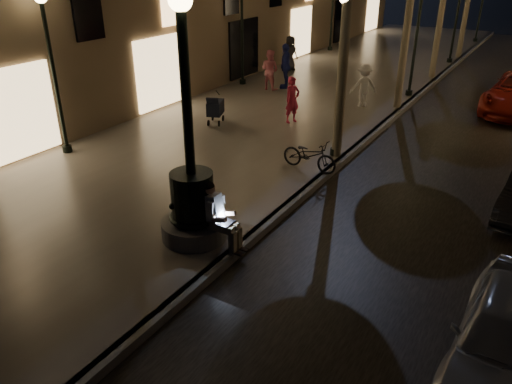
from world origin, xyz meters
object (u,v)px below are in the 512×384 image
Objects in this scene: stroller at (215,108)px; lamp_curb_b at (419,20)px; lamp_left_a at (50,50)px; pedestrian_blue at (285,66)px; pedestrian_dark at (290,53)px; lamp_curb_a at (342,52)px; pedestrian_pink at (270,70)px; pedestrian_white at (364,86)px; fountain_lamppost at (192,195)px; seated_man_laptop at (217,213)px; bicycle at (309,155)px; lamp_left_b at (242,14)px; pedestrian_red at (292,100)px; car_front at (511,338)px; lamp_curb_c at (459,3)px.

lamp_curb_b is at bearing 35.34° from stroller.
pedestrian_blue is (2.01, 10.37, -2.07)m from lamp_left_a.
lamp_left_a reaches higher than pedestrian_blue.
stroller is (2.30, 4.60, -2.46)m from lamp_left_a.
pedestrian_dark is (-6.61, 1.74, -2.19)m from lamp_curb_b.
lamp_curb_a reaches higher than pedestrian_pink.
pedestrian_pink reaches higher than pedestrian_white.
fountain_lamppost is 3.67× the size of seated_man_laptop.
bicycle is (0.52, 4.58, -0.58)m from fountain_lamppost.
pedestrian_blue is at bearing 109.55° from fountain_lamppost.
seated_man_laptop is 14.19m from lamp_curb_b.
stroller is 0.69× the size of bicycle.
lamp_curb_b is at bearing 15.73° from lamp_left_b.
lamp_curb_a reaches higher than seated_man_laptop.
lamp_curb_b is 6.36m from pedestrian_pink.
pedestrian_red is (4.53, -3.85, -2.22)m from lamp_left_b.
bicycle is (2.39, -3.57, -0.38)m from pedestrian_red.
car_front is 2.36× the size of pedestrian_red.
lamp_curb_b is 2.92× the size of pedestrian_white.
lamp_curb_c is at bearing 54.63° from lamp_left_b.
pedestrian_pink is at bearing 76.54° from stroller.
lamp_left_a is at bearing 171.38° from car_front.
pedestrian_red is at bearing 140.15° from lamp_curb_a.
pedestrian_red is (-1.87, 8.15, -0.20)m from fountain_lamppost.
stroller is at bearing -145.47° from pedestrian_dark.
lamp_curb_b is at bearing -147.08° from pedestrian_white.
pedestrian_dark is at bearing 79.53° from stroller.
pedestrian_pink is at bearing 64.47° from pedestrian_red.
fountain_lamppost is 22.10m from lamp_curb_c.
pedestrian_dark is at bearing -136.56° from lamp_curb_c.
lamp_curb_a is 2.92× the size of pedestrian_white.
lamp_curb_c is 2.91× the size of bicycle.
fountain_lamppost reaches higher than bicycle.
pedestrian_white is at bearing 121.76° from car_front.
pedestrian_red is (-2.57, -13.85, -2.22)m from lamp_curb_c.
pedestrian_red is (4.53, 6.15, -2.22)m from lamp_left_a.
pedestrian_pink is (-0.75, 5.18, 0.29)m from stroller.
lamp_curb_a is 8.30m from pedestrian_pink.
fountain_lamppost is 6.37m from lamp_curb_a.
lamp_curb_c is at bearing 89.78° from seated_man_laptop.
lamp_curb_c reaches higher than bicycle.
pedestrian_dark is (-1.81, 9.14, 0.28)m from stroller.
pedestrian_white is at bearing 92.05° from fountain_lamppost.
stroller is 2.72m from pedestrian_red.
lamp_left_b is 4.36m from pedestrian_dark.
stroller is 0.67× the size of pedestrian_pink.
pedestrian_pink reaches higher than pedestrian_red.
lamp_curb_a reaches higher than pedestrian_dark.
pedestrian_dark is 1.03× the size of bicycle.
lamp_curb_a is at bearing -122.50° from pedestrian_dark.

